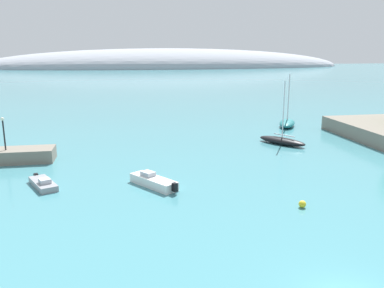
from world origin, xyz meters
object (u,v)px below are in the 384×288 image
(mooring_buoy_yellow, at_px, (302,204))
(sailboat_teal_mid_mooring, at_px, (287,123))
(sailboat_black_near_shore, at_px, (282,140))
(motorboat_grey_alongside_breakwater, at_px, (43,184))
(motorboat_white_foreground, at_px, (154,181))
(harbor_lamp_post, at_px, (4,130))

(mooring_buoy_yellow, bearing_deg, sailboat_teal_mid_mooring, 68.38)
(sailboat_black_near_shore, distance_m, mooring_buoy_yellow, 21.64)
(motorboat_grey_alongside_breakwater, bearing_deg, sailboat_teal_mid_mooring, 99.91)
(motorboat_white_foreground, bearing_deg, harbor_lamp_post, 20.40)
(sailboat_black_near_shore, distance_m, sailboat_teal_mid_mooring, 12.80)
(motorboat_white_foreground, bearing_deg, motorboat_grey_alongside_breakwater, 45.84)
(sailboat_teal_mid_mooring, height_order, motorboat_white_foreground, sailboat_teal_mid_mooring)
(sailboat_teal_mid_mooring, height_order, motorboat_grey_alongside_breakwater, sailboat_teal_mid_mooring)
(sailboat_black_near_shore, bearing_deg, sailboat_teal_mid_mooring, -61.40)
(sailboat_teal_mid_mooring, xyz_separation_m, motorboat_white_foreground, (-23.62, -24.80, -0.14))
(motorboat_grey_alongside_breakwater, distance_m, harbor_lamp_post, 10.84)
(sailboat_teal_mid_mooring, relative_size, motorboat_white_foreground, 1.61)
(sailboat_black_near_shore, distance_m, motorboat_grey_alongside_breakwater, 30.05)
(sailboat_black_near_shore, bearing_deg, mooring_buoy_yellow, 126.38)
(harbor_lamp_post, bearing_deg, mooring_buoy_yellow, -34.29)
(motorboat_grey_alongside_breakwater, bearing_deg, mooring_buoy_yellow, 42.17)
(sailboat_black_near_shore, height_order, motorboat_white_foreground, sailboat_black_near_shore)
(motorboat_white_foreground, distance_m, harbor_lamp_post, 18.61)
(motorboat_grey_alongside_breakwater, bearing_deg, harbor_lamp_post, -174.37)
(sailboat_black_near_shore, relative_size, harbor_lamp_post, 2.29)
(sailboat_black_near_shore, relative_size, motorboat_grey_alongside_breakwater, 1.76)
(motorboat_white_foreground, bearing_deg, mooring_buoy_yellow, -157.55)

